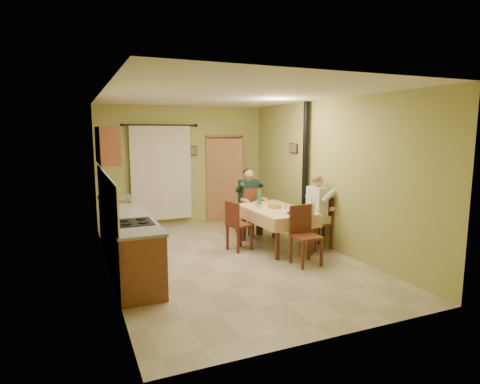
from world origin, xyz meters
name	(u,v)px	position (x,y,z in m)	size (l,w,h in m)	color
floor	(229,258)	(0.00, 0.00, 0.00)	(4.00, 6.00, 0.01)	tan
room_shell	(229,155)	(0.00, 0.00, 1.82)	(4.04, 6.04, 2.82)	tan
kitchen_run	(125,236)	(-1.71, 0.40, 0.48)	(0.64, 3.64, 1.56)	brown
upper_cabinets	(107,145)	(-1.82, 1.70, 1.95)	(0.35, 1.40, 0.70)	brown
curtain	(161,173)	(-0.55, 2.90, 1.26)	(1.70, 0.07, 2.22)	black
doorway	(225,178)	(1.03, 2.90, 1.05)	(0.96, 0.36, 2.15)	black
dining_table	(276,228)	(1.06, 0.27, 0.38)	(1.04, 1.66, 0.76)	#D7B178
tableware	(279,206)	(1.09, 0.18, 0.81)	(0.76, 1.65, 0.33)	white
chair_far	(249,221)	(1.02, 1.40, 0.29)	(0.48, 0.48, 1.03)	#582718
chair_near	(306,247)	(1.06, -0.81, 0.29)	(0.43, 0.43, 0.99)	#582718
chair_right	(318,233)	(1.79, -0.08, 0.29)	(0.45, 0.45, 0.98)	#582718
chair_left	(239,235)	(0.35, 0.38, 0.29)	(0.47, 0.47, 0.93)	#582718
man_far	(249,194)	(1.02, 1.42, 0.88)	(0.59, 0.47, 1.39)	#192D23
man_right	(318,203)	(1.78, -0.09, 0.88)	(0.49, 0.60, 1.39)	beige
stove_flue	(305,190)	(1.90, 0.60, 1.02)	(0.24, 0.24, 2.80)	black
picture_back	(193,151)	(0.25, 2.97, 1.75)	(0.19, 0.03, 0.23)	black
picture_right	(293,148)	(1.97, 1.20, 1.85)	(0.03, 0.31, 0.21)	brown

